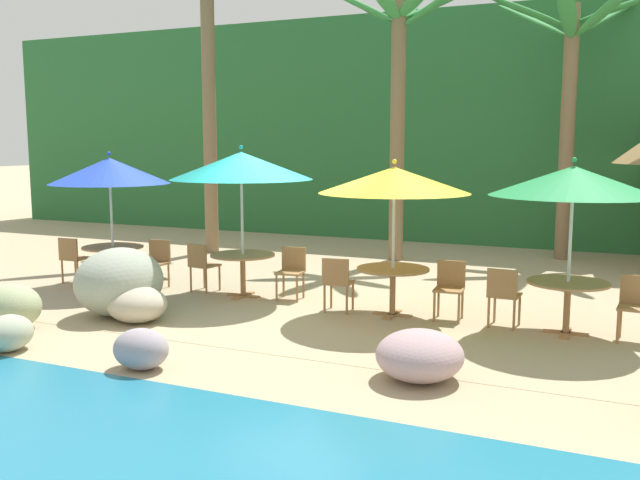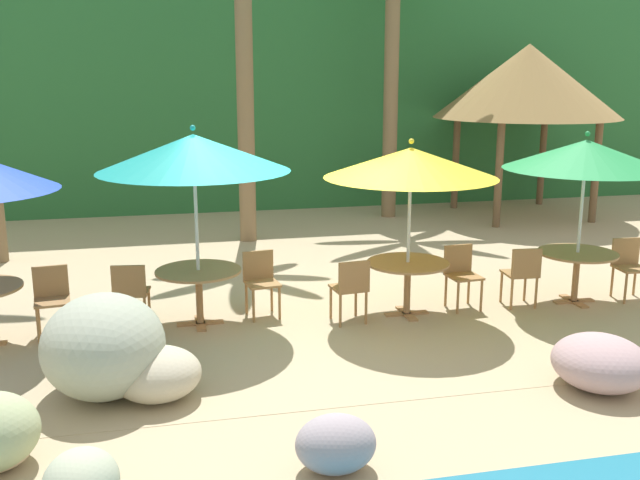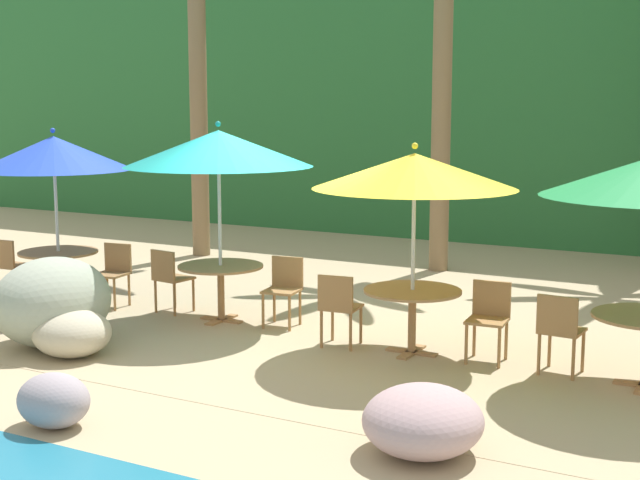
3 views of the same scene
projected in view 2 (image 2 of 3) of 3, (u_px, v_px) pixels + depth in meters
name	position (u px, v px, depth m)	size (l,w,h in m)	color
ground_plane	(285.00, 321.00, 9.58)	(120.00, 120.00, 0.00)	tan
terrace_deck	(285.00, 321.00, 9.58)	(18.00, 5.20, 0.01)	tan
foliage_backdrop	(218.00, 80.00, 17.45)	(28.00, 2.40, 6.00)	#286633
rock_seawall	(115.00, 408.00, 6.32)	(16.71, 3.60, 1.04)	#A78F87
chair_blue_seaward	(52.00, 296.00, 8.98)	(0.47, 0.48, 0.87)	#9E7042
umbrella_teal	(194.00, 153.00, 8.96)	(2.40, 2.40, 2.58)	silver
dining_table_teal	(199.00, 279.00, 9.33)	(1.10, 1.10, 0.74)	#A37547
chair_teal_seaward	(261.00, 278.00, 9.73)	(0.48, 0.48, 0.87)	#9E7042
chair_teal_inland	(131.00, 290.00, 9.20)	(0.47, 0.48, 0.87)	#9E7042
umbrella_yellow	(411.00, 163.00, 9.38)	(2.27, 2.27, 2.38)	silver
dining_table_yellow	(408.00, 271.00, 9.71)	(1.10, 1.10, 0.74)	#A37547
chair_yellow_seaward	(461.00, 271.00, 10.06)	(0.45, 0.46, 0.87)	#9E7042
chair_yellow_inland	(351.00, 286.00, 9.38)	(0.47, 0.47, 0.87)	#9E7042
umbrella_green	(586.00, 155.00, 9.89)	(2.22, 2.22, 2.43)	silver
dining_table_green	(577.00, 261.00, 10.23)	(1.10, 1.10, 0.74)	#A37547
chair_green_seaward	(629.00, 264.00, 10.47)	(0.45, 0.46, 0.87)	#9E7042
chair_green_inland	(522.00, 272.00, 10.04)	(0.45, 0.45, 0.87)	#9E7042
palm_tree_second	(245.00, 24.00, 13.25)	(2.95, 3.02, 5.92)	brown
palm_tree_third	(394.00, 28.00, 15.56)	(3.75, 3.74, 5.89)	brown
palapa_hut	(528.00, 82.00, 16.00)	(4.11, 4.11, 3.80)	brown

